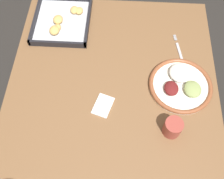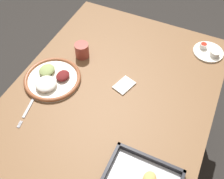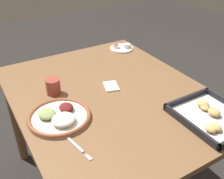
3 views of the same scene
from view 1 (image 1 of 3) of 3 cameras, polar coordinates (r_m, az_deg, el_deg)
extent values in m
plane|color=#282623|center=(1.84, -0.04, -12.00)|extent=(8.00, 8.00, 0.00)
cube|color=brown|center=(1.17, -0.06, -1.97)|extent=(1.20, 0.95, 0.03)
cylinder|color=brown|center=(1.82, 14.63, 7.73)|extent=(0.06, 0.06, 0.70)
cylinder|color=brown|center=(1.83, -12.62, 9.01)|extent=(0.06, 0.06, 0.70)
cylinder|color=white|center=(1.22, 14.65, 0.81)|extent=(0.28, 0.28, 0.01)
torus|color=brown|center=(1.21, 14.71, 0.95)|extent=(0.29, 0.29, 0.02)
ellipsoid|color=silver|center=(1.23, 14.69, 3.54)|extent=(0.10, 0.10, 0.04)
ellipsoid|color=maroon|center=(1.18, 12.78, 0.26)|extent=(0.07, 0.06, 0.03)
ellipsoid|color=#8C9E5B|center=(1.20, 17.12, 0.09)|extent=(0.09, 0.08, 0.03)
cube|color=#B2B2B7|center=(1.32, 14.65, 7.37)|extent=(0.14, 0.04, 0.00)
cylinder|color=#B2B2B7|center=(1.38, 13.79, 10.95)|extent=(0.04, 0.01, 0.00)
cylinder|color=#B2B2B7|center=(1.38, 13.64, 10.94)|extent=(0.04, 0.01, 0.00)
cylinder|color=#B2B2B7|center=(1.38, 13.50, 10.93)|extent=(0.04, 0.01, 0.00)
cylinder|color=#B2B2B7|center=(1.38, 13.35, 10.92)|extent=(0.04, 0.01, 0.00)
cube|color=black|center=(1.43, -10.76, 14.22)|extent=(0.32, 0.29, 0.01)
cube|color=silver|center=(1.43, -10.79, 14.33)|extent=(0.30, 0.26, 0.00)
cube|color=black|center=(1.40, -5.18, 14.65)|extent=(0.32, 0.01, 0.03)
cube|color=black|center=(1.46, -16.34, 14.59)|extent=(0.32, 0.01, 0.03)
cube|color=black|center=(1.32, -11.88, 9.73)|extent=(0.01, 0.29, 0.03)
ellipsoid|color=tan|center=(1.38, -12.43, 12.49)|extent=(0.06, 0.05, 0.03)
ellipsoid|color=tan|center=(1.45, -7.18, 16.64)|extent=(0.05, 0.04, 0.03)
ellipsoid|color=tan|center=(1.39, -11.81, 13.05)|extent=(0.04, 0.04, 0.02)
ellipsoid|color=tan|center=(1.42, -11.67, 14.68)|extent=(0.06, 0.05, 0.03)
ellipsoid|color=tan|center=(1.46, -8.20, 16.77)|extent=(0.05, 0.04, 0.03)
cylinder|color=#993D33|center=(1.09, 13.07, -8.06)|extent=(0.07, 0.07, 0.08)
cube|color=white|center=(1.14, -1.96, -3.52)|extent=(0.12, 0.10, 0.01)
camera|label=2|loc=(1.28, -24.53, 58.34)|focal=42.00mm
camera|label=3|loc=(1.65, 33.19, 44.99)|focal=42.00mm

